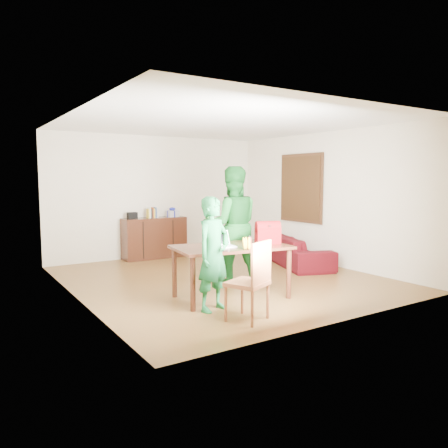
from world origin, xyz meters
TOP-DOWN VIEW (x-y plane):
  - room at (0.01, 0.13)m, footprint 5.20×5.70m
  - table at (-0.56, -1.11)m, footprint 1.77×1.16m
  - chair at (-0.96, -2.09)m, footprint 0.59×0.58m
  - person_near at (-1.10, -1.49)m, footprint 0.64×0.52m
  - person_far at (-0.02, -0.31)m, footprint 1.17×1.05m
  - laptop at (-0.72, -1.17)m, footprint 0.34×0.24m
  - bananas at (-0.55, -1.49)m, footprint 0.19×0.13m
  - bottle at (-0.50, -1.48)m, footprint 0.08×0.08m
  - red_bag at (0.03, -1.22)m, footprint 0.42×0.33m
  - sofa at (1.95, 0.24)m, footprint 1.44×2.19m

SIDE VIEW (x-z plane):
  - chair at x=-0.96m, z-range -0.21..0.80m
  - sofa at x=1.95m, z-range 0.00..0.60m
  - table at x=-0.56m, z-range 0.29..1.07m
  - person_near at x=-1.10m, z-range 0.00..1.53m
  - bananas at x=-0.55m, z-range 0.78..0.85m
  - laptop at x=-0.72m, z-range 0.71..0.94m
  - bottle at x=-0.50m, z-range 0.78..0.96m
  - red_bag at x=0.03m, z-range 0.78..1.05m
  - person_far at x=-0.02m, z-range 0.00..1.96m
  - room at x=0.01m, z-range -0.14..2.76m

